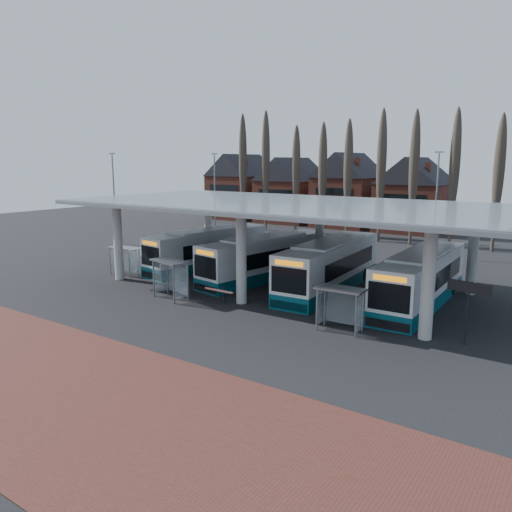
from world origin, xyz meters
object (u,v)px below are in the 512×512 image
Objects in this scene: bus_1 at (266,259)px; bus_2 at (330,266)px; bus_0 at (209,249)px; shelter_0 at (125,254)px; shelter_2 at (341,299)px; bus_3 at (421,280)px; shelter_1 at (172,271)px.

bus_1 is 0.96× the size of bus_2.
bus_0 is 4.92× the size of shelter_0.
shelter_2 is (20.75, -2.81, 0.11)m from shelter_0.
shelter_0 is at bearing -165.78° from bus_2.
bus_2 is (5.72, -0.09, 0.08)m from bus_1.
bus_3 is at bearing -5.29° from bus_2.
bus_1 is 11.73m from shelter_0.
bus_0 is 0.96× the size of bus_2.
shelter_0 is 0.83× the size of shelter_1.
bus_2 is at bearing 8.35° from bus_1.
bus_0 is 10.16m from shelter_1.
shelter_1 reaches higher than shelter_2.
bus_0 reaches higher than shelter_2.
shelter_0 is 20.94m from shelter_2.
bus_2 reaches higher than bus_1.
bus_0 is 6.49m from bus_1.
bus_1 is 1.00× the size of bus_3.
bus_1 is at bearing 177.54° from bus_3.
shelter_0 is (-4.06, -5.99, 0.05)m from bus_0.
bus_0 is 4.06× the size of shelter_1.
bus_0 is 7.23m from shelter_0.
bus_3 is at bearing 7.79° from bus_1.
shelter_1 is 12.34m from shelter_2.
shelter_2 is (-2.09, -7.71, 0.13)m from bus_3.
shelter_0 is at bearing -116.65° from bus_0.
bus_1 is 4.95× the size of shelter_0.
bus_1 is 13.02m from shelter_2.
shelter_0 is at bearing -168.88° from bus_3.
shelter_2 reaches higher than shelter_0.
bus_3 reaches higher than shelter_0.
shelter_0 is at bearing 170.23° from shelter_2.
bus_3 is 16.54m from shelter_1.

